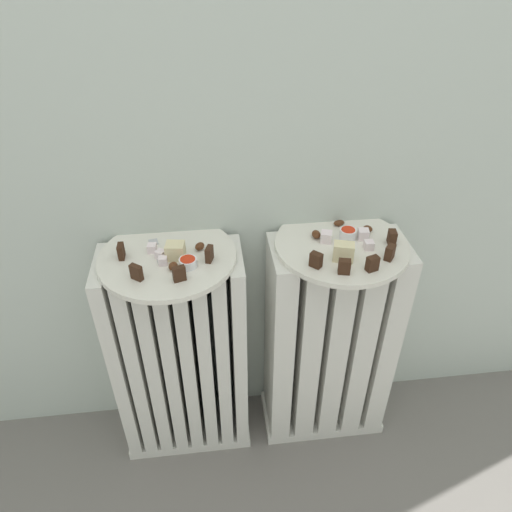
# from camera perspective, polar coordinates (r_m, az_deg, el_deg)

# --- Properties ---
(radiator_left) EXTENTS (0.34, 0.17, 0.63)m
(radiator_left) POSITION_cam_1_polar(r_m,az_deg,el_deg) (1.29, -8.97, -11.94)
(radiator_left) COLOR silver
(radiator_left) RESTS_ON ground_plane
(radiator_right) EXTENTS (0.34, 0.17, 0.63)m
(radiator_right) POSITION_cam_1_polar(r_m,az_deg,el_deg) (1.32, 8.71, -10.43)
(radiator_right) COLOR silver
(radiator_right) RESTS_ON ground_plane
(plate_left) EXTENTS (0.31, 0.31, 0.01)m
(plate_left) POSITION_cam_1_polar(r_m,az_deg,el_deg) (1.07, -10.57, -0.13)
(plate_left) COLOR silver
(plate_left) RESTS_ON radiator_left
(plate_right) EXTENTS (0.31, 0.31, 0.01)m
(plate_right) POSITION_cam_1_polar(r_m,az_deg,el_deg) (1.11, 10.21, 1.30)
(plate_right) COLOR silver
(plate_right) RESTS_ON radiator_right
(dark_cake_slice_left_0) EXTENTS (0.01, 0.03, 0.03)m
(dark_cake_slice_left_0) POSITION_cam_1_polar(r_m,az_deg,el_deg) (1.07, -15.90, 0.54)
(dark_cake_slice_left_0) COLOR #382114
(dark_cake_slice_left_0) RESTS_ON plate_left
(dark_cake_slice_left_1) EXTENTS (0.03, 0.03, 0.03)m
(dark_cake_slice_left_1) POSITION_cam_1_polar(r_m,az_deg,el_deg) (1.00, -14.18, -1.92)
(dark_cake_slice_left_1) COLOR #382114
(dark_cake_slice_left_1) RESTS_ON plate_left
(dark_cake_slice_left_2) EXTENTS (0.03, 0.02, 0.03)m
(dark_cake_slice_left_2) POSITION_cam_1_polar(r_m,az_deg,el_deg) (0.98, -9.20, -2.12)
(dark_cake_slice_left_2) COLOR #382114
(dark_cake_slice_left_2) RESTS_ON plate_left
(dark_cake_slice_left_3) EXTENTS (0.02, 0.03, 0.03)m
(dark_cake_slice_left_3) POSITION_cam_1_polar(r_m,az_deg,el_deg) (1.03, -5.63, 0.24)
(dark_cake_slice_left_3) COLOR #382114
(dark_cake_slice_left_3) RESTS_ON plate_left
(marble_cake_slice_left_0) EXTENTS (0.04, 0.04, 0.04)m
(marble_cake_slice_left_0) POSITION_cam_1_polar(r_m,az_deg,el_deg) (1.04, -9.67, 0.61)
(marble_cake_slice_left_0) COLOR beige
(marble_cake_slice_left_0) RESTS_ON plate_left
(turkish_delight_left_0) EXTENTS (0.02, 0.02, 0.02)m
(turkish_delight_left_0) POSITION_cam_1_polar(r_m,az_deg,el_deg) (1.03, -11.12, -0.55)
(turkish_delight_left_0) COLOR white
(turkish_delight_left_0) RESTS_ON plate_left
(turkish_delight_left_1) EXTENTS (0.03, 0.03, 0.02)m
(turkish_delight_left_1) POSITION_cam_1_polar(r_m,az_deg,el_deg) (1.05, -11.40, 0.19)
(turkish_delight_left_1) COLOR white
(turkish_delight_left_1) RESTS_ON plate_left
(turkish_delight_left_2) EXTENTS (0.02, 0.02, 0.02)m
(turkish_delight_left_2) POSITION_cam_1_polar(r_m,az_deg,el_deg) (1.08, -12.38, 0.93)
(turkish_delight_left_2) COLOR white
(turkish_delight_left_2) RESTS_ON plate_left
(medjool_date_left_0) EXTENTS (0.03, 0.03, 0.02)m
(medjool_date_left_0) POSITION_cam_1_polar(r_m,az_deg,el_deg) (1.02, -9.93, -1.20)
(medjool_date_left_0) COLOR #4C2814
(medjool_date_left_0) RESTS_ON plate_left
(medjool_date_left_1) EXTENTS (0.03, 0.03, 0.02)m
(medjool_date_left_1) POSITION_cam_1_polar(r_m,az_deg,el_deg) (1.07, -6.78, 1.16)
(medjool_date_left_1) COLOR #4C2814
(medjool_date_left_1) RESTS_ON plate_left
(medjool_date_left_2) EXTENTS (0.03, 0.03, 0.01)m
(medjool_date_left_2) POSITION_cam_1_polar(r_m,az_deg,el_deg) (1.08, -9.33, 1.16)
(medjool_date_left_2) COLOR #4C2814
(medjool_date_left_2) RESTS_ON plate_left
(jam_bowl_left) EXTENTS (0.04, 0.04, 0.02)m
(jam_bowl_left) POSITION_cam_1_polar(r_m,az_deg,el_deg) (1.02, -8.17, -0.75)
(jam_bowl_left) COLOR white
(jam_bowl_left) RESTS_ON plate_left
(dark_cake_slice_right_0) EXTENTS (0.03, 0.03, 0.03)m
(dark_cake_slice_right_0) POSITION_cam_1_polar(r_m,az_deg,el_deg) (1.01, 7.22, -0.49)
(dark_cake_slice_right_0) COLOR #382114
(dark_cake_slice_right_0) RESTS_ON plate_right
(dark_cake_slice_right_1) EXTENTS (0.03, 0.02, 0.03)m
(dark_cake_slice_right_1) POSITION_cam_1_polar(r_m,az_deg,el_deg) (1.00, 10.57, -1.27)
(dark_cake_slice_right_1) COLOR #382114
(dark_cake_slice_right_1) RESTS_ON plate_right
(dark_cake_slice_right_2) EXTENTS (0.03, 0.02, 0.03)m
(dark_cake_slice_right_2) POSITION_cam_1_polar(r_m,az_deg,el_deg) (1.02, 13.81, -0.90)
(dark_cake_slice_right_2) COLOR #382114
(dark_cake_slice_right_2) RESTS_ON plate_right
(dark_cake_slice_right_3) EXTENTS (0.03, 0.03, 0.03)m
(dark_cake_slice_right_3) POSITION_cam_1_polar(r_m,az_deg,el_deg) (1.07, 15.80, 0.41)
(dark_cake_slice_right_3) COLOR #382114
(dark_cake_slice_right_3) RESTS_ON plate_right
(dark_cake_slice_right_4) EXTENTS (0.02, 0.03, 0.03)m
(dark_cake_slice_right_4) POSITION_cam_1_polar(r_m,az_deg,el_deg) (1.12, 16.03, 2.16)
(dark_cake_slice_right_4) COLOR #382114
(dark_cake_slice_right_4) RESTS_ON plate_right
(marble_cake_slice_right_0) EXTENTS (0.05, 0.04, 0.04)m
(marble_cake_slice_right_0) POSITION_cam_1_polar(r_m,az_deg,el_deg) (1.04, 10.48, 0.50)
(marble_cake_slice_right_0) COLOR beige
(marble_cake_slice_right_0) RESTS_ON plate_right
(turkish_delight_right_0) EXTENTS (0.03, 0.03, 0.02)m
(turkish_delight_right_0) POSITION_cam_1_polar(r_m,az_deg,el_deg) (1.10, 8.45, 2.29)
(turkish_delight_right_0) COLOR white
(turkish_delight_right_0) RESTS_ON plate_right
(turkish_delight_right_1) EXTENTS (0.03, 0.03, 0.02)m
(turkish_delight_right_1) POSITION_cam_1_polar(r_m,az_deg,el_deg) (1.12, 12.77, 2.56)
(turkish_delight_right_1) COLOR white
(turkish_delight_right_1) RESTS_ON plate_right
(turkish_delight_right_2) EXTENTS (0.02, 0.02, 0.02)m
(turkish_delight_right_2) POSITION_cam_1_polar(r_m,az_deg,el_deg) (1.09, 13.40, 1.27)
(turkish_delight_right_2) COLOR white
(turkish_delight_right_2) RESTS_ON plate_right
(medjool_date_right_0) EXTENTS (0.03, 0.02, 0.01)m
(medjool_date_right_0) POSITION_cam_1_polar(r_m,az_deg,el_deg) (1.16, 9.95, 3.93)
(medjool_date_right_0) COLOR #4C2814
(medjool_date_right_0) RESTS_ON plate_right
(medjool_date_right_1) EXTENTS (0.02, 0.03, 0.02)m
(medjool_date_right_1) POSITION_cam_1_polar(r_m,az_deg,el_deg) (1.11, 7.24, 2.60)
(medjool_date_right_1) COLOR #4C2814
(medjool_date_right_1) RESTS_ON plate_right
(medjool_date_right_2) EXTENTS (0.03, 0.03, 0.01)m
(medjool_date_right_2) POSITION_cam_1_polar(r_m,az_deg,el_deg) (1.15, 13.27, 3.20)
(medjool_date_right_2) COLOR #4C2814
(medjool_date_right_2) RESTS_ON plate_right
(jam_bowl_right) EXTENTS (0.04, 0.04, 0.03)m
(jam_bowl_right) POSITION_cam_1_polar(r_m,az_deg,el_deg) (1.11, 10.97, 2.67)
(jam_bowl_right) COLOR white
(jam_bowl_right) RESTS_ON plate_right
(fork) EXTENTS (0.03, 0.10, 0.00)m
(fork) POSITION_cam_1_polar(r_m,az_deg,el_deg) (1.09, -11.97, 0.81)
(fork) COLOR #B7B7BC
(fork) RESTS_ON plate_left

